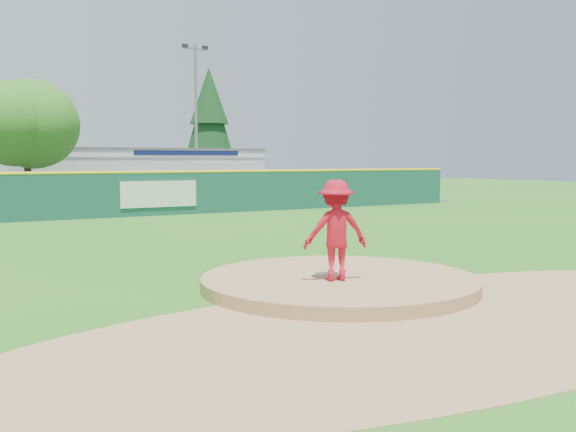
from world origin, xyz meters
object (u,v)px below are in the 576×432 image
pitcher (336,230)px  light_pole_right (196,114)px  van (196,192)px  pool_building_grp (138,173)px  conifer_tree (209,121)px  deciduous_tree (26,121)px

pitcher → light_pole_right: size_ratio=0.19×
light_pole_right → van: bearing=-112.9°
pitcher → pool_building_grp: bearing=-83.1°
pitcher → pool_building_grp: 32.94m
pitcher → conifer_tree: bearing=-92.2°
pitcher → deciduous_tree: size_ratio=0.26×
pool_building_grp → light_pole_right: (3.00, -2.99, 3.88)m
van → conifer_tree: size_ratio=0.54×
deciduous_tree → light_pole_right: bearing=20.0°
deciduous_tree → light_pole_right: (11.00, 4.00, 0.99)m
deciduous_tree → conifer_tree: 18.63m
pool_building_grp → light_pole_right: 5.75m
pitcher → light_pole_right: light_pole_right is taller
van → deciduous_tree: bearing=62.3°
van → pool_building_grp: bearing=-13.5°
pool_building_grp → conifer_tree: bearing=29.8°
deciduous_tree → pitcher: bearing=-86.2°
light_pole_right → pool_building_grp: bearing=135.1°
pool_building_grp → light_pole_right: bearing=-44.9°
deciduous_tree → light_pole_right: size_ratio=0.74×
pitcher → light_pole_right: bearing=-89.7°
pitcher → van: bearing=-88.4°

